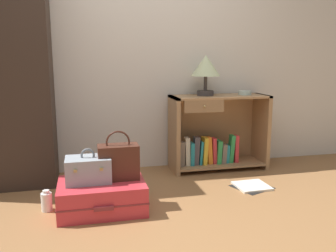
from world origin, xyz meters
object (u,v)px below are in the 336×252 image
bowl (245,93)px  suitcase_large (102,196)px  table_lamp (206,68)px  bottle (47,201)px  open_book_on_floor (252,186)px  train_case (88,169)px  bookshelf (215,134)px  handbag (118,161)px

bowl → suitcase_large: size_ratio=0.20×
table_lamp → bottle: bearing=-153.7°
bottle → open_book_on_floor: (1.77, 0.11, -0.07)m
open_book_on_floor → train_case: bearing=-173.2°
bookshelf → bottle: 1.82m
train_case → open_book_on_floor: 1.49m
bookshelf → bowl: bowl is taller
bowl → handbag: bearing=-151.1°
suitcase_large → bottle: suitcase_large is taller
bookshelf → bottle: bearing=-155.7°
suitcase_large → handbag: size_ratio=1.72×
table_lamp → suitcase_large: 1.68m
suitcase_large → open_book_on_floor: bearing=8.4°
suitcase_large → bookshelf: bearing=34.1°
bowl → bottle: size_ratio=0.81×
bottle → suitcase_large: bearing=-12.2°
bowl → train_case: size_ratio=0.40×
bookshelf → table_lamp: (-0.11, 0.01, 0.69)m
bottle → bowl: bearing=20.4°
suitcase_large → handbag: bearing=17.8°
bookshelf → bowl: 0.53m
suitcase_large → bottle: bearing=167.8°
table_lamp → bottle: table_lamp is taller
table_lamp → suitcase_large: table_lamp is taller
table_lamp → bowl: bearing=-3.7°
bowl → bottle: bowl is taller
bookshelf → suitcase_large: bookshelf is taller
train_case → open_book_on_floor: (1.45, 0.17, -0.32)m
bookshelf → train_case: (-1.32, -0.80, -0.04)m
bookshelf → suitcase_large: 1.50m
handbag → bottle: bearing=175.3°
bookshelf → bowl: size_ratio=7.52×
bowl → open_book_on_floor: 1.02m
bookshelf → train_case: bearing=-148.7°
open_book_on_floor → handbag: bearing=-172.7°
bookshelf → table_lamp: 0.70m
table_lamp → handbag: (-0.97, -0.80, -0.69)m
table_lamp → train_case: bearing=-145.9°
suitcase_large → bowl: bearing=28.0°
open_book_on_floor → suitcase_large: bearing=-171.6°
bowl → open_book_on_floor: bowl is taller
table_lamp → open_book_on_floor: bearing=-69.4°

